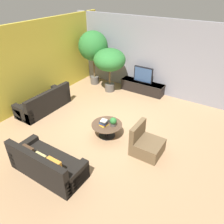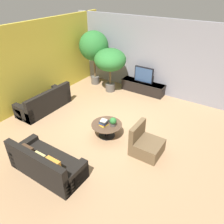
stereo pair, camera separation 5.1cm
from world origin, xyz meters
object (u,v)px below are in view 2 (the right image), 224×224
Objects in this scene: potted_plant_tabletop at (113,122)px; couch_by_wall at (45,103)px; couch_near_entry at (46,164)px; potted_palm_corner at (110,61)px; armchair_wicker at (145,145)px; television at (144,75)px; media_console at (143,87)px; coffee_table at (107,128)px; potted_palm_tall at (94,47)px.

couch_by_wall is at bearing 179.50° from potted_plant_tabletop.
potted_palm_corner is (-1.28, 4.82, 1.06)m from couch_near_entry.
armchair_wicker is 0.47× the size of potted_palm_corner.
couch_near_entry is at bearing -89.68° from television.
media_console is 0.93× the size of couch_by_wall.
media_console is 2.19× the size of armchair_wicker.
potted_palm_corner reaches higher than television.
coffee_table is 1.33m from armchair_wicker.
potted_palm_tall is 1.29× the size of potted_palm_corner.
potted_plant_tabletop is at bearing -55.09° from potted_palm_corner.
television is at bearing -90.00° from media_console.
potted_plant_tabletop is (0.20, 0.04, 0.28)m from coffee_table.
media_console reaches higher than coffee_table.
couch_near_entry reaches higher than media_console.
coffee_table is 0.46× the size of couch_by_wall.
armchair_wicker is at bearing -37.22° from potted_palm_tall.
television is 0.40× the size of couch_by_wall.
potted_palm_tall is (-2.27, -0.36, 1.46)m from media_console.
coffee_table is 0.40× the size of potted_palm_tall.
media_console is 4.09m from couch_by_wall.
potted_palm_corner is (-1.25, -0.64, 0.55)m from television.
armchair_wicker is at bearing -62.80° from television.
television reaches higher than potted_plant_tabletop.
couch_by_wall is at bearing 178.57° from coffee_table.
television is 5.49m from couch_near_entry.
potted_palm_corner reaches higher than coffee_table.
armchair_wicker is at bearing -130.30° from couch_near_entry.
television reaches higher than couch_by_wall.
potted_palm_tall is 8.58× the size of potted_plant_tabletop.
potted_palm_tall is (-4.03, 3.06, 1.43)m from armchair_wicker.
armchair_wicker is at bearing -4.51° from potted_plant_tabletop.
potted_palm_tall is at bearing 131.83° from coffee_table.
couch_near_entry is at bearing 139.70° from armchair_wicker.
coffee_table is (0.43, -3.38, -0.50)m from television.
potted_palm_tall reaches higher than couch_by_wall.
couch_near_entry is 1.05× the size of potted_palm_corner.
television is at bearing 144.07° from couch_by_wall.
couch_by_wall is at bearing -125.92° from media_console.
couch_by_wall is 1.05× the size of couch_near_entry.
potted_palm_corner reaches higher than armchair_wicker.
potted_palm_tall reaches higher than media_console.
couch_by_wall is 1.10× the size of potted_palm_corner.
potted_palm_tall reaches higher than couch_near_entry.
potted_palm_corner reaches higher than media_console.
potted_palm_tall is (0.13, 2.95, 1.42)m from couch_by_wall.
potted_palm_tall is (-2.70, 3.02, 1.40)m from coffee_table.
armchair_wicker reaches higher than couch_near_entry.
couch_by_wall reaches higher than media_console.
armchair_wicker is at bearing 88.41° from couch_by_wall.
potted_plant_tabletop is (0.63, -3.33, -0.22)m from television.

